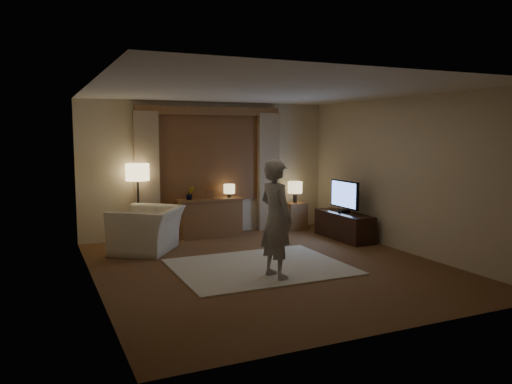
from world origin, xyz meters
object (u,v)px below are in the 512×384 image
person (276,218)px  tv_stand (344,226)px  sideboard (210,218)px  armchair (147,230)px  side_table (295,216)px

person → tv_stand: bearing=-63.4°
tv_stand → sideboard: bearing=149.9°
sideboard → person: size_ratio=0.74×
armchair → side_table: 3.31m
armchair → person: person is taller
armchair → person: bearing=63.1°
side_table → person: bearing=-122.9°
sideboard → person: person is taller
sideboard → armchair: 1.59m
armchair → sideboard: bearing=153.4°
sideboard → side_table: 1.84m
sideboard → person: bearing=-92.1°
tv_stand → person: size_ratio=0.86×
sideboard → side_table: bearing=-1.6°
side_table → tv_stand: (0.38, -1.24, -0.03)m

